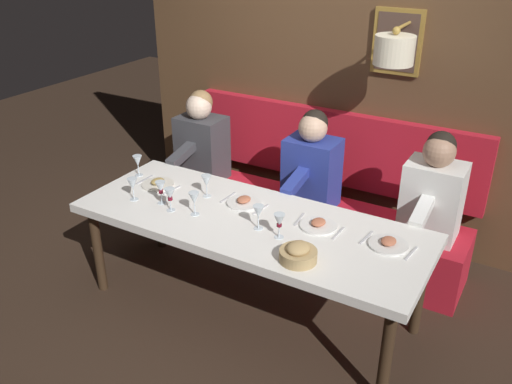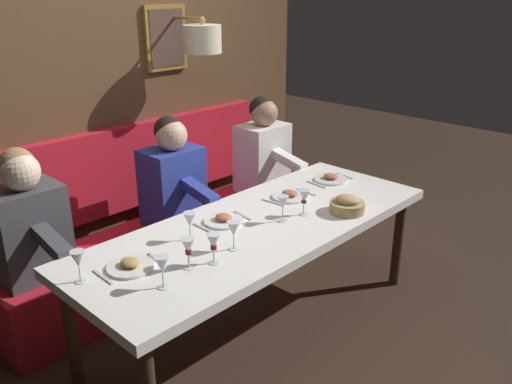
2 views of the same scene
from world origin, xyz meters
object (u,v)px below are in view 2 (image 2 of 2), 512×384
at_px(wine_glass_4, 188,247).
at_px(bread_bowl, 347,205).
at_px(diner_nearest, 263,148).
at_px(wine_glass_1, 213,243).
at_px(wine_glass_3, 190,220).
at_px(diner_near, 173,175).
at_px(diner_middle, 27,220).
at_px(wine_glass_5, 78,260).
at_px(wine_glass_6, 304,197).
at_px(wine_glass_7, 234,230).
at_px(wine_glass_2, 162,266).
at_px(dining_table, 259,233).
at_px(wine_glass_0, 283,203).

distance_m(wine_glass_4, bread_bowl, 1.15).
relative_size(diner_nearest, wine_glass_1, 4.82).
distance_m(wine_glass_3, wine_glass_4, 0.32).
distance_m(diner_near, bread_bowl, 1.25).
relative_size(diner_middle, wine_glass_5, 4.82).
distance_m(diner_middle, wine_glass_3, 0.95).
bearing_deg(wine_glass_6, wine_glass_5, 78.85).
bearing_deg(diner_nearest, wine_glass_7, 127.66).
height_order(wine_glass_2, wine_glass_3, same).
relative_size(dining_table, wine_glass_3, 14.46).
xyz_separation_m(diner_middle, wine_glass_0, (-0.96, -1.13, 0.04)).
relative_size(dining_table, bread_bowl, 10.78).
height_order(wine_glass_4, wine_glass_7, same).
distance_m(wine_glass_1, wine_glass_4, 0.13).
distance_m(wine_glass_1, wine_glass_3, 0.31).
height_order(diner_middle, wine_glass_6, diner_middle).
distance_m(diner_nearest, diner_middle, 1.98).
relative_size(dining_table, wine_glass_0, 14.46).
bearing_deg(diner_near, dining_table, 177.35).
distance_m(wine_glass_0, wine_glass_1, 0.64).
bearing_deg(wine_glass_1, wine_glass_4, 66.68).
height_order(wine_glass_1, wine_glass_7, same).
height_order(wine_glass_4, bread_bowl, wine_glass_4).
distance_m(dining_table, wine_glass_1, 0.57).
distance_m(wine_glass_0, wine_glass_4, 0.76).
distance_m(wine_glass_0, wine_glass_2, 0.96).
height_order(wine_glass_1, wine_glass_5, same).
distance_m(diner_near, wine_glass_5, 1.34).
xyz_separation_m(wine_glass_1, wine_glass_2, (-0.00, 0.32, 0.00)).
bearing_deg(wine_glass_4, diner_middle, 20.32).
distance_m(diner_near, wine_glass_1, 1.19).
distance_m(wine_glass_5, bread_bowl, 1.64).
bearing_deg(wine_glass_1, bread_bowl, -96.54).
distance_m(wine_glass_0, wine_glass_7, 0.46).
height_order(diner_middle, wine_glass_1, diner_middle).
relative_size(diner_middle, wine_glass_3, 4.82).
xyz_separation_m(wine_glass_1, wine_glass_3, (0.30, -0.09, 0.00)).
bearing_deg(diner_nearest, wine_glass_2, 120.16).
bearing_deg(wine_glass_7, bread_bowl, -100.19).
relative_size(dining_table, diner_near, 3.00).
height_order(wine_glass_7, bread_bowl, wine_glass_7).
height_order(diner_middle, wine_glass_0, diner_middle).
bearing_deg(wine_glass_4, bread_bowl, -98.45).
distance_m(diner_near, wine_glass_7, 1.09).
xyz_separation_m(wine_glass_1, wine_glass_6, (0.06, -0.80, 0.00)).
height_order(wine_glass_3, bread_bowl, wine_glass_3).
distance_m(wine_glass_2, bread_bowl, 1.34).
bearing_deg(wine_glass_6, wine_glass_3, 71.30).
distance_m(wine_glass_1, wine_glass_6, 0.80).
relative_size(wine_glass_5, bread_bowl, 0.75).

